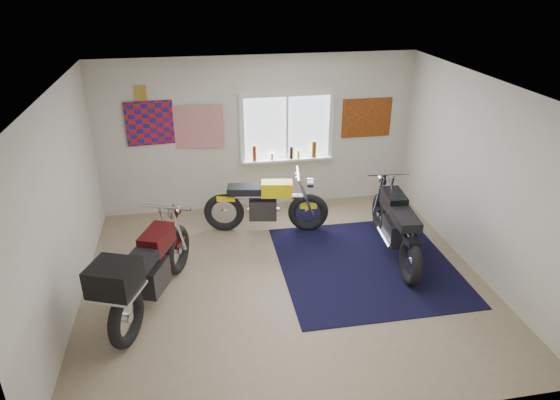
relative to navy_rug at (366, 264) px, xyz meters
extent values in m
plane|color=#9E896B|center=(-1.25, -0.17, -0.01)|extent=(5.50, 5.50, 0.00)
plane|color=white|center=(-1.25, -0.17, 2.69)|extent=(5.50, 5.50, 0.00)
plane|color=silver|center=(-1.25, 2.33, 1.34)|extent=(5.50, 0.00, 5.50)
plane|color=silver|center=(-1.25, -2.67, 1.34)|extent=(5.50, 0.00, 5.50)
plane|color=silver|center=(-4.00, -0.17, 1.34)|extent=(0.00, 5.00, 5.00)
plane|color=silver|center=(1.50, -0.17, 1.34)|extent=(0.00, 5.00, 5.00)
cube|color=black|center=(0.00, 0.00, 0.00)|extent=(2.51, 2.61, 0.01)
cube|color=white|center=(-0.75, 2.32, 1.44)|extent=(1.50, 0.02, 1.10)
cube|color=white|center=(-0.75, 2.30, 2.03)|extent=(1.66, 0.06, 0.08)
cube|color=white|center=(-0.75, 2.30, 0.85)|extent=(1.66, 0.06, 0.08)
cube|color=white|center=(-1.54, 2.30, 1.44)|extent=(0.08, 0.06, 1.10)
cube|color=white|center=(0.04, 2.30, 1.44)|extent=(0.08, 0.06, 1.10)
cube|color=white|center=(-0.75, 2.30, 1.44)|extent=(0.04, 0.06, 1.10)
cube|color=white|center=(-0.75, 2.24, 0.87)|extent=(1.60, 0.16, 0.04)
cylinder|color=maroon|center=(-1.34, 2.23, 1.03)|extent=(0.07, 0.07, 0.28)
cylinder|color=silver|center=(-1.03, 2.23, 0.95)|extent=(0.06, 0.06, 0.12)
cylinder|color=black|center=(-0.68, 2.23, 1.00)|extent=(0.06, 0.06, 0.22)
cylinder|color=gold|center=(-0.55, 2.23, 0.96)|extent=(0.05, 0.05, 0.14)
cylinder|color=brown|center=(-0.27, 2.23, 1.04)|extent=(0.09, 0.09, 0.30)
plane|color=red|center=(-2.95, 2.31, 1.64)|extent=(1.00, 0.07, 1.00)
plane|color=red|center=(-2.30, 2.29, 1.54)|extent=(0.90, 0.09, 0.90)
cube|color=#AA8530|center=(-3.15, 2.31, 2.14)|extent=(0.18, 0.02, 0.24)
cube|color=#A54C14|center=(0.70, 2.31, 1.54)|extent=(0.90, 0.03, 0.70)
torus|color=black|center=(-0.60, 1.21, 0.32)|extent=(0.68, 0.24, 0.66)
torus|color=black|center=(-1.97, 1.45, 0.32)|extent=(0.68, 0.24, 0.66)
cylinder|color=silver|center=(-0.60, 1.21, 0.32)|extent=(0.12, 0.12, 0.11)
cylinder|color=silver|center=(-1.97, 1.45, 0.32)|extent=(0.12, 0.12, 0.11)
cylinder|color=silver|center=(-1.28, 1.33, 0.61)|extent=(1.24, 0.31, 0.09)
cube|color=#29282A|center=(-1.33, 1.34, 0.39)|extent=(0.49, 0.35, 0.34)
cylinder|color=silver|center=(-1.30, 1.50, 0.29)|extent=(0.55, 0.16, 0.07)
cube|color=yellow|center=(-1.11, 1.30, 0.75)|extent=(0.53, 0.34, 0.24)
cube|color=black|center=(-1.62, 1.39, 0.73)|extent=(0.58, 0.37, 0.12)
cube|color=yellow|center=(-1.92, 1.45, 0.59)|extent=(0.32, 0.21, 0.08)
cube|color=yellow|center=(-0.60, 1.21, 0.44)|extent=(0.30, 0.19, 0.05)
cylinder|color=silver|center=(-0.78, 1.24, 1.00)|extent=(0.14, 0.61, 0.04)
cylinder|color=silver|center=(-0.58, 1.21, 0.85)|extent=(0.13, 0.17, 0.16)
torus|color=black|center=(0.57, 0.97, 0.33)|extent=(0.20, 0.69, 0.68)
torus|color=black|center=(0.43, -0.53, 0.33)|extent=(0.20, 0.69, 0.68)
cylinder|color=silver|center=(0.57, 0.97, 0.33)|extent=(0.12, 0.13, 0.12)
cylinder|color=silver|center=(0.43, -0.53, 0.33)|extent=(0.12, 0.13, 0.12)
cylinder|color=silver|center=(0.50, 0.22, 0.66)|extent=(0.22, 1.36, 0.10)
cube|color=#29282A|center=(0.49, 0.17, 0.42)|extent=(0.34, 0.51, 0.37)
cylinder|color=silver|center=(0.32, 0.18, 0.32)|extent=(0.13, 0.59, 0.08)
cube|color=black|center=(0.52, 0.41, 0.81)|extent=(0.33, 0.56, 0.26)
cube|color=black|center=(0.46, -0.15, 0.79)|extent=(0.35, 0.62, 0.13)
cube|color=black|center=(0.43, -0.48, 0.64)|extent=(0.20, 0.34, 0.09)
cube|color=black|center=(0.57, 0.97, 0.46)|extent=(0.18, 0.31, 0.05)
cylinder|color=silver|center=(0.55, 0.78, 1.09)|extent=(0.67, 0.10, 0.04)
cylinder|color=silver|center=(0.57, 0.99, 0.92)|extent=(0.18, 0.12, 0.17)
torus|color=black|center=(-2.72, 0.34, 0.35)|extent=(0.39, 0.72, 0.71)
torus|color=black|center=(-3.28, -1.09, 0.35)|extent=(0.39, 0.72, 0.71)
cylinder|color=silver|center=(-2.72, 0.34, 0.35)|extent=(0.15, 0.15, 0.12)
cylinder|color=silver|center=(-3.28, -1.09, 0.35)|extent=(0.15, 0.15, 0.12)
cylinder|color=silver|center=(-3.00, -0.38, 0.67)|extent=(0.60, 1.32, 0.10)
cube|color=#29282A|center=(-3.02, -0.43, 0.43)|extent=(0.47, 0.57, 0.37)
cylinder|color=silver|center=(-3.18, -0.36, 0.32)|extent=(0.29, 0.59, 0.08)
cube|color=#3E0A0A|center=(-2.93, -0.19, 0.83)|extent=(0.47, 0.61, 0.26)
cube|color=black|center=(-3.14, -0.74, 0.81)|extent=(0.51, 0.67, 0.13)
cube|color=#3E0A0A|center=(-3.26, -1.04, 0.65)|extent=(0.28, 0.37, 0.09)
cube|color=#3E0A0A|center=(-2.72, 0.34, 0.48)|extent=(0.26, 0.34, 0.05)
cylinder|color=silver|center=(-2.79, 0.15, 1.11)|extent=(0.65, 0.29, 0.04)
cylinder|color=silver|center=(-2.71, 0.36, 0.94)|extent=(0.20, 0.17, 0.18)
cube|color=black|center=(-3.32, -1.19, 0.96)|extent=(0.63, 0.61, 0.33)
camera|label=1|loc=(-2.37, -5.93, 4.00)|focal=32.00mm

